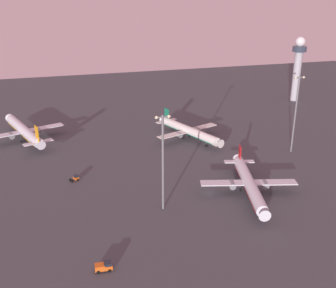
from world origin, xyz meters
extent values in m
plane|color=#424449|center=(0.00, 0.00, 0.00)|extent=(416.00, 416.00, 0.00)
cylinder|color=#A8A8B2|center=(92.45, 95.47, 14.42)|extent=(4.40, 4.40, 28.84)
cylinder|color=#2D3847|center=(92.45, 95.47, 30.34)|extent=(8.00, 8.00, 3.00)
sphere|color=silver|center=(92.45, 95.47, 34.36)|extent=(5.60, 5.60, 5.60)
cylinder|color=silver|center=(11.97, -4.61, 4.03)|extent=(12.53, 35.18, 3.73)
cone|color=silver|center=(7.21, -22.87, 4.03)|extent=(4.03, 3.18, 3.55)
cone|color=silver|center=(16.77, 13.84, 4.03)|extent=(3.95, 3.51, 3.36)
cube|color=silver|center=(12.21, -3.66, 3.83)|extent=(31.42, 11.73, 0.34)
cube|color=silver|center=(16.30, 12.04, 4.23)|extent=(11.06, 5.01, 0.34)
cube|color=red|center=(16.22, 11.75, 7.22)|extent=(1.08, 3.12, 6.39)
cylinder|color=slate|center=(17.44, -5.02, 3.14)|extent=(2.98, 3.97, 2.16)
cylinder|color=slate|center=(6.98, -2.29, 3.14)|extent=(2.98, 3.97, 2.16)
cube|color=red|center=(11.97, -4.61, 3.00)|extent=(11.45, 32.35, 0.35)
cylinder|color=#333338|center=(9.11, -15.56, 2.28)|extent=(0.28, 0.28, 3.49)
cylinder|color=black|center=(9.11, -15.56, 0.54)|extent=(0.65, 1.15, 1.08)
cylinder|color=#333338|center=(14.68, -2.77, 2.28)|extent=(0.28, 0.28, 3.49)
cylinder|color=black|center=(14.68, -2.77, 0.54)|extent=(0.65, 1.15, 1.08)
cylinder|color=#333338|center=(10.49, -1.69, 2.28)|extent=(0.28, 0.28, 3.49)
cylinder|color=black|center=(10.49, -1.69, 0.54)|extent=(0.65, 1.15, 1.08)
cylinder|color=silver|center=(10.17, 49.47, 4.02)|extent=(16.05, 34.31, 3.73)
cone|color=silver|center=(16.87, 31.88, 4.02)|extent=(4.15, 3.46, 3.54)
cone|color=silver|center=(3.40, 67.24, 4.02)|extent=(4.11, 3.76, 3.35)
cube|color=silver|center=(9.82, 50.38, 3.82)|extent=(30.71, 14.83, 0.34)
cube|color=silver|center=(4.06, 65.50, 4.22)|extent=(10.92, 6.04, 0.34)
cube|color=#146B4C|center=(4.16, 65.23, 7.21)|extent=(1.39, 3.04, 6.37)
cylinder|color=slate|center=(14.86, 52.30, 3.14)|extent=(3.27, 4.07, 2.16)
cylinder|color=slate|center=(4.78, 48.46, 3.14)|extent=(3.27, 4.07, 2.16)
cube|color=#146B4C|center=(10.17, 49.47, 3.00)|extent=(14.69, 31.54, 0.35)
cylinder|color=#333338|center=(14.19, 38.91, 2.28)|extent=(0.27, 0.27, 3.48)
cylinder|color=black|center=(14.19, 38.91, 0.54)|extent=(0.75, 1.15, 1.08)
cylinder|color=#333338|center=(11.31, 52.53, 2.28)|extent=(0.27, 0.27, 3.48)
cylinder|color=black|center=(11.31, 52.53, 0.54)|extent=(0.75, 1.15, 1.08)
cylinder|color=#333338|center=(7.28, 50.99, 2.28)|extent=(0.27, 0.27, 3.48)
cylinder|color=black|center=(7.28, 50.99, 0.54)|extent=(0.75, 1.15, 1.08)
cylinder|color=silver|center=(-60.32, 69.61, 4.47)|extent=(16.85, 38.38, 4.14)
cone|color=silver|center=(-67.23, 89.35, 4.47)|extent=(4.57, 3.77, 3.93)
cone|color=silver|center=(-53.35, 49.66, 4.47)|extent=(4.52, 4.11, 3.73)
cube|color=silver|center=(-59.96, 68.58, 4.25)|extent=(34.34, 15.62, 0.38)
cube|color=silver|center=(-54.03, 51.62, 4.68)|extent=(12.17, 6.42, 0.38)
cube|color=orange|center=(-54.14, 51.93, 8.01)|extent=(1.46, 3.40, 7.08)
cylinder|color=slate|center=(-65.62, 66.61, 3.49)|extent=(3.56, 4.49, 2.40)
cylinder|color=slate|center=(-54.31, 70.56, 3.49)|extent=(3.56, 4.49, 2.40)
cube|color=orange|center=(-60.32, 69.61, 3.33)|extent=(15.43, 35.28, 0.39)
cylinder|color=#333338|center=(-64.47, 81.46, 2.53)|extent=(0.31, 0.31, 3.87)
cylinder|color=black|center=(-64.47, 81.46, 0.60)|extent=(0.81, 1.27, 1.20)
cylinder|color=#333338|center=(-61.69, 66.25, 2.53)|extent=(0.31, 0.31, 3.87)
cylinder|color=black|center=(-61.69, 66.25, 0.60)|extent=(0.81, 1.27, 1.20)
cylinder|color=#333338|center=(-57.16, 67.83, 2.53)|extent=(0.31, 0.31, 3.87)
cylinder|color=black|center=(-57.16, 67.83, 0.60)|extent=(0.81, 1.27, 1.20)
cube|color=#D85919|center=(-41.46, 21.77, 0.90)|extent=(2.14, 2.25, 0.90)
cube|color=#1E232D|center=(-41.46, 21.77, 1.70)|extent=(1.91, 2.05, 0.70)
cylinder|color=black|center=(-41.52, 22.55, 0.45)|extent=(0.95, 0.60, 0.90)
cylinder|color=black|center=(-40.98, 21.14, 0.45)|extent=(0.95, 0.60, 0.90)
cylinder|color=black|center=(-43.43, 21.81, 0.45)|extent=(0.95, 0.60, 0.90)
cylinder|color=black|center=(-42.90, 20.41, 0.45)|extent=(0.95, 0.60, 0.90)
cube|color=#D85919|center=(-37.73, -29.52, 1.00)|extent=(2.18, 2.08, 1.10)
cube|color=#1E232D|center=(-37.73, -29.52, 1.90)|extent=(1.92, 1.91, 0.70)
cube|color=#D85919|center=(-39.62, -29.45, 1.15)|extent=(2.48, 2.02, 1.40)
cylinder|color=black|center=(-37.40, -28.69, 0.45)|extent=(0.91, 0.34, 0.90)
cylinder|color=black|center=(-37.47, -30.39, 0.45)|extent=(0.91, 0.34, 0.90)
cylinder|color=black|center=(-40.09, -28.58, 0.45)|extent=(0.91, 0.34, 0.90)
cylinder|color=black|center=(-40.16, -30.28, 0.45)|extent=(0.91, 0.34, 0.90)
cylinder|color=slate|center=(-17.29, -5.42, 14.99)|extent=(0.70, 0.70, 29.98)
cube|color=slate|center=(-17.29, -5.42, 29.38)|extent=(4.80, 0.40, 0.40)
sphere|color=#F9EAB2|center=(-19.09, -5.42, 29.38)|extent=(0.90, 0.90, 0.90)
sphere|color=#F9EAB2|center=(-15.49, -5.42, 29.38)|extent=(0.90, 0.90, 0.90)
cylinder|color=slate|center=(45.80, 24.15, 15.73)|extent=(0.70, 0.70, 31.45)
cube|color=slate|center=(45.80, 24.15, 30.85)|extent=(4.80, 0.40, 0.40)
sphere|color=#F9EAB2|center=(44.00, 24.15, 30.85)|extent=(0.90, 0.90, 0.90)
sphere|color=#F9EAB2|center=(47.60, 24.15, 30.85)|extent=(0.90, 0.90, 0.90)
camera|label=1|loc=(-46.08, -109.66, 63.26)|focal=43.14mm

